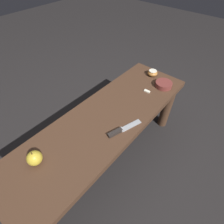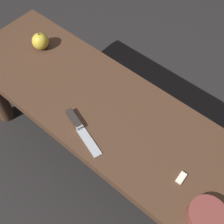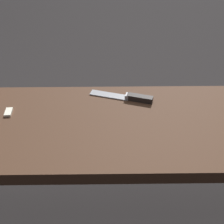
# 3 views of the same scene
# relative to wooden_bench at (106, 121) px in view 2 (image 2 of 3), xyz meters

# --- Properties ---
(ground_plane) EXTENTS (8.00, 8.00, 0.00)m
(ground_plane) POSITION_rel_wooden_bench_xyz_m (0.00, 0.00, -0.38)
(ground_plane) COLOR black
(wooden_bench) EXTENTS (1.34, 0.43, 0.48)m
(wooden_bench) POSITION_rel_wooden_bench_xyz_m (0.00, 0.00, 0.00)
(wooden_bench) COLOR #472D1E
(wooden_bench) RESTS_ON ground_plane
(knife) EXTENTS (0.22, 0.09, 0.02)m
(knife) POSITION_rel_wooden_bench_xyz_m (-0.02, -0.13, 0.10)
(knife) COLOR #9EA0A5
(knife) RESTS_ON wooden_bench
(apple_whole) EXTENTS (0.07, 0.07, 0.08)m
(apple_whole) POSITION_rel_wooden_bench_xyz_m (-0.43, 0.06, 0.13)
(apple_whole) COLOR gold
(apple_whole) RESTS_ON wooden_bench
(apple_slice_near_knife) EXTENTS (0.02, 0.04, 0.01)m
(apple_slice_near_knife) POSITION_rel_wooden_bench_xyz_m (0.38, -0.05, 0.10)
(apple_slice_near_knife) COLOR white
(apple_slice_near_knife) RESTS_ON wooden_bench
(bowl) EXTENTS (0.12, 0.12, 0.04)m
(bowl) POSITION_rel_wooden_bench_xyz_m (0.51, -0.11, 0.11)
(bowl) COLOR brown
(bowl) RESTS_ON wooden_bench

